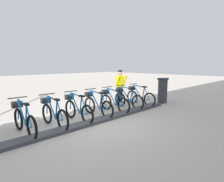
{
  "coord_description": "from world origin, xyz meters",
  "views": [
    {
      "loc": [
        -4.81,
        4.01,
        1.98
      ],
      "look_at": [
        0.5,
        -1.42,
        0.9
      ],
      "focal_mm": 30.66,
      "sensor_mm": 36.0,
      "label": 1
    }
  ],
  "objects_px": {
    "bike_docked_1": "(127,99)",
    "bike_docked_0": "(139,96)",
    "bike_docked_5": "(53,113)",
    "bike_docked_4": "(77,109)",
    "payment_kiosk": "(163,90)",
    "bike_docked_6": "(24,119)",
    "bike_docked_2": "(113,101)",
    "worker_near_rack": "(120,85)",
    "bike_docked_3": "(97,105)"
  },
  "relations": [
    {
      "from": "bike_docked_1",
      "to": "bike_docked_3",
      "type": "bearing_deg",
      "value": 90.0
    },
    {
      "from": "bike_docked_0",
      "to": "bike_docked_5",
      "type": "relative_size",
      "value": 1.0
    },
    {
      "from": "bike_docked_1",
      "to": "bike_docked_2",
      "type": "relative_size",
      "value": 1.0
    },
    {
      "from": "bike_docked_2",
      "to": "worker_near_rack",
      "type": "bearing_deg",
      "value": -56.06
    },
    {
      "from": "bike_docked_2",
      "to": "bike_docked_4",
      "type": "bearing_deg",
      "value": 90.0
    },
    {
      "from": "bike_docked_0",
      "to": "bike_docked_3",
      "type": "relative_size",
      "value": 1.0
    },
    {
      "from": "bike_docked_1",
      "to": "bike_docked_2",
      "type": "bearing_deg",
      "value": 90.0
    },
    {
      "from": "bike_docked_4",
      "to": "bike_docked_2",
      "type": "bearing_deg",
      "value": -90.0
    },
    {
      "from": "bike_docked_2",
      "to": "bike_docked_5",
      "type": "bearing_deg",
      "value": 90.0
    },
    {
      "from": "payment_kiosk",
      "to": "bike_docked_6",
      "type": "distance_m",
      "value": 6.68
    },
    {
      "from": "bike_docked_1",
      "to": "bike_docked_4",
      "type": "distance_m",
      "value": 2.74
    },
    {
      "from": "bike_docked_1",
      "to": "bike_docked_0",
      "type": "bearing_deg",
      "value": -90.0
    },
    {
      "from": "bike_docked_1",
      "to": "worker_near_rack",
      "type": "relative_size",
      "value": 1.04
    },
    {
      "from": "bike_docked_5",
      "to": "payment_kiosk",
      "type": "bearing_deg",
      "value": -95.68
    },
    {
      "from": "bike_docked_0",
      "to": "worker_near_rack",
      "type": "xyz_separation_m",
      "value": [
        1.1,
        0.19,
        0.48
      ]
    },
    {
      "from": "payment_kiosk",
      "to": "bike_docked_4",
      "type": "distance_m",
      "value": 4.87
    },
    {
      "from": "bike_docked_1",
      "to": "worker_near_rack",
      "type": "xyz_separation_m",
      "value": [
        1.1,
        -0.72,
        0.48
      ]
    },
    {
      "from": "bike_docked_2",
      "to": "bike_docked_5",
      "type": "xyz_separation_m",
      "value": [
        0.0,
        2.74,
        0.0
      ]
    },
    {
      "from": "bike_docked_0",
      "to": "bike_docked_6",
      "type": "relative_size",
      "value": 1.0
    },
    {
      "from": "bike_docked_2",
      "to": "bike_docked_6",
      "type": "distance_m",
      "value": 3.65
    },
    {
      "from": "bike_docked_2",
      "to": "bike_docked_5",
      "type": "height_order",
      "value": "same"
    },
    {
      "from": "bike_docked_1",
      "to": "bike_docked_5",
      "type": "relative_size",
      "value": 1.0
    },
    {
      "from": "bike_docked_1",
      "to": "bike_docked_6",
      "type": "xyz_separation_m",
      "value": [
        0.0,
        4.56,
        0.0
      ]
    },
    {
      "from": "bike_docked_3",
      "to": "worker_near_rack",
      "type": "height_order",
      "value": "worker_near_rack"
    },
    {
      "from": "bike_docked_6",
      "to": "worker_near_rack",
      "type": "height_order",
      "value": "worker_near_rack"
    },
    {
      "from": "payment_kiosk",
      "to": "bike_docked_1",
      "type": "relative_size",
      "value": 0.74
    },
    {
      "from": "bike_docked_0",
      "to": "bike_docked_6",
      "type": "bearing_deg",
      "value": 90.0
    },
    {
      "from": "payment_kiosk",
      "to": "worker_near_rack",
      "type": "height_order",
      "value": "worker_near_rack"
    },
    {
      "from": "bike_docked_3",
      "to": "worker_near_rack",
      "type": "xyz_separation_m",
      "value": [
        1.1,
        -2.54,
        0.48
      ]
    },
    {
      "from": "bike_docked_5",
      "to": "bike_docked_0",
      "type": "bearing_deg",
      "value": -90.0
    },
    {
      "from": "bike_docked_5",
      "to": "bike_docked_4",
      "type": "bearing_deg",
      "value": -90.0
    },
    {
      "from": "bike_docked_2",
      "to": "payment_kiosk",
      "type": "bearing_deg",
      "value": -100.76
    },
    {
      "from": "bike_docked_5",
      "to": "bike_docked_3",
      "type": "bearing_deg",
      "value": -90.0
    },
    {
      "from": "bike_docked_0",
      "to": "bike_docked_2",
      "type": "distance_m",
      "value": 1.82
    },
    {
      "from": "payment_kiosk",
      "to": "bike_docked_4",
      "type": "bearing_deg",
      "value": 83.25
    },
    {
      "from": "bike_docked_1",
      "to": "bike_docked_6",
      "type": "bearing_deg",
      "value": 90.0
    },
    {
      "from": "payment_kiosk",
      "to": "bike_docked_0",
      "type": "bearing_deg",
      "value": 64.23
    },
    {
      "from": "bike_docked_2",
      "to": "bike_docked_1",
      "type": "bearing_deg",
      "value": -90.0
    },
    {
      "from": "bike_docked_0",
      "to": "bike_docked_5",
      "type": "height_order",
      "value": "same"
    },
    {
      "from": "worker_near_rack",
      "to": "bike_docked_1",
      "type": "bearing_deg",
      "value": 146.81
    },
    {
      "from": "bike_docked_5",
      "to": "bike_docked_6",
      "type": "distance_m",
      "value": 0.91
    },
    {
      "from": "bike_docked_4",
      "to": "worker_near_rack",
      "type": "xyz_separation_m",
      "value": [
        1.1,
        -3.45,
        0.48
      ]
    },
    {
      "from": "bike_docked_3",
      "to": "payment_kiosk",
      "type": "bearing_deg",
      "value": -98.3
    },
    {
      "from": "bike_docked_0",
      "to": "bike_docked_1",
      "type": "distance_m",
      "value": 0.91
    },
    {
      "from": "bike_docked_2",
      "to": "bike_docked_3",
      "type": "distance_m",
      "value": 0.91
    },
    {
      "from": "bike_docked_2",
      "to": "bike_docked_4",
      "type": "xyz_separation_m",
      "value": [
        0.0,
        1.82,
        0.0
      ]
    },
    {
      "from": "bike_docked_0",
      "to": "worker_near_rack",
      "type": "relative_size",
      "value": 1.04
    },
    {
      "from": "worker_near_rack",
      "to": "bike_docked_2",
      "type": "bearing_deg",
      "value": 123.94
    },
    {
      "from": "bike_docked_6",
      "to": "worker_near_rack",
      "type": "xyz_separation_m",
      "value": [
        1.1,
        -5.28,
        0.48
      ]
    },
    {
      "from": "bike_docked_4",
      "to": "worker_near_rack",
      "type": "distance_m",
      "value": 3.65
    }
  ]
}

